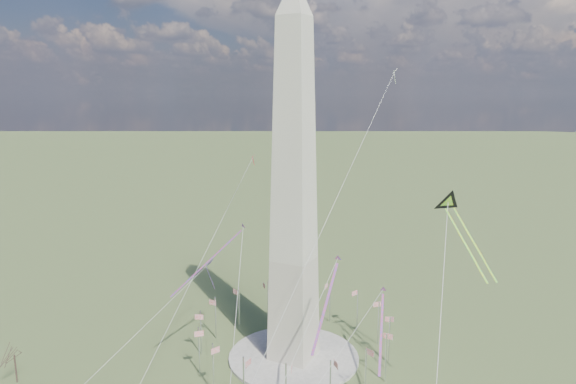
% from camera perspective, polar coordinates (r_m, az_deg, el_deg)
% --- Properties ---
extents(ground, '(2000.00, 2000.00, 0.00)m').
position_cam_1_polar(ground, '(149.55, 0.63, -17.95)').
color(ground, '#49592C').
rests_on(ground, ground).
extents(plaza, '(36.00, 36.00, 0.80)m').
position_cam_1_polar(plaza, '(149.36, 0.63, -17.82)').
color(plaza, '#B8B2A9').
rests_on(plaza, ground).
extents(washington_monument, '(15.56, 15.56, 100.00)m').
position_cam_1_polar(washington_monument, '(133.22, 0.68, 0.43)').
color(washington_monument, '#B3A596').
rests_on(washington_monument, plaza).
extents(flagpole_ring, '(54.40, 54.40, 13.00)m').
position_cam_1_polar(flagpole_ring, '(146.18, 0.64, -15.46)').
color(flagpole_ring, silver).
rests_on(flagpole_ring, ground).
extents(tree_far, '(6.42, 6.42, 11.24)m').
position_cam_1_polar(tree_far, '(151.58, -28.15, -15.51)').
color(tree_far, '#47312B').
rests_on(tree_far, ground).
extents(kite_delta_black, '(16.71, 17.93, 16.46)m').
position_cam_1_polar(kite_delta_black, '(123.92, 17.61, -1.58)').
color(kite_delta_black, black).
rests_on(kite_delta_black, ground).
extents(kite_diamond_purple, '(1.87, 3.09, 9.90)m').
position_cam_1_polar(kite_diamond_purple, '(158.89, -8.72, -8.16)').
color(kite_diamond_purple, navy).
rests_on(kite_diamond_purple, ground).
extents(kite_streamer_left, '(4.44, 22.32, 15.37)m').
position_cam_1_polar(kite_streamer_left, '(120.33, 4.66, -10.76)').
color(kite_streamer_left, '#FF3C28').
rests_on(kite_streamer_left, ground).
extents(kite_streamer_mid, '(10.23, 21.13, 15.45)m').
position_cam_1_polar(kite_streamer_mid, '(135.35, -7.63, -6.41)').
color(kite_streamer_mid, '#FF3C28').
rests_on(kite_streamer_mid, ground).
extents(kite_streamer_right, '(6.88, 20.75, 14.56)m').
position_cam_1_polar(kite_streamer_right, '(137.48, 10.39, -13.63)').
color(kite_streamer_right, '#FF3C28').
rests_on(kite_streamer_right, ground).
extents(kite_small_red, '(1.24, 1.48, 3.94)m').
position_cam_1_polar(kite_small_red, '(183.94, -3.88, 3.82)').
color(kite_small_red, red).
rests_on(kite_small_red, ground).
extents(kite_small_white, '(1.24, 2.07, 4.86)m').
position_cam_1_polar(kite_small_white, '(169.72, 11.79, 12.86)').
color(kite_small_white, white).
rests_on(kite_small_white, ground).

